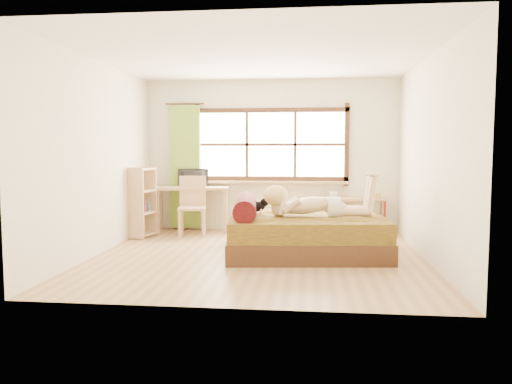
# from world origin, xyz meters

# --- Properties ---
(floor) EXTENTS (4.50, 4.50, 0.00)m
(floor) POSITION_xyz_m (0.00, 0.00, 0.00)
(floor) COLOR #9E754C
(floor) RESTS_ON ground
(ceiling) EXTENTS (4.50, 4.50, 0.00)m
(ceiling) POSITION_xyz_m (0.00, 0.00, 2.70)
(ceiling) COLOR white
(ceiling) RESTS_ON wall_back
(wall_back) EXTENTS (4.50, 0.00, 4.50)m
(wall_back) POSITION_xyz_m (0.00, 2.25, 1.35)
(wall_back) COLOR silver
(wall_back) RESTS_ON floor
(wall_front) EXTENTS (4.50, 0.00, 4.50)m
(wall_front) POSITION_xyz_m (0.00, -2.25, 1.35)
(wall_front) COLOR silver
(wall_front) RESTS_ON floor
(wall_left) EXTENTS (0.00, 4.50, 4.50)m
(wall_left) POSITION_xyz_m (-2.25, 0.00, 1.35)
(wall_left) COLOR silver
(wall_left) RESTS_ON floor
(wall_right) EXTENTS (0.00, 4.50, 4.50)m
(wall_right) POSITION_xyz_m (2.25, 0.00, 1.35)
(wall_right) COLOR silver
(wall_right) RESTS_ON floor
(window) EXTENTS (2.80, 0.16, 1.46)m
(window) POSITION_xyz_m (0.00, 2.22, 1.51)
(window) COLOR #FFEDBF
(window) RESTS_ON wall_back
(curtain) EXTENTS (0.55, 0.10, 2.20)m
(curtain) POSITION_xyz_m (-1.55, 2.13, 1.15)
(curtain) COLOR #5D9127
(curtain) RESTS_ON wall_back
(bed) EXTENTS (2.33, 1.95, 0.82)m
(bed) POSITION_xyz_m (0.59, 0.28, 0.29)
(bed) COLOR black
(bed) RESTS_ON floor
(woman) EXTENTS (1.55, 0.59, 0.65)m
(woman) POSITION_xyz_m (0.79, 0.23, 0.86)
(woman) COLOR #DBB48D
(woman) RESTS_ON bed
(kitten) EXTENTS (0.34, 0.16, 0.26)m
(kitten) POSITION_xyz_m (-0.08, 0.38, 0.67)
(kitten) COLOR black
(kitten) RESTS_ON bed
(desk) EXTENTS (1.37, 0.80, 0.81)m
(desk) POSITION_xyz_m (-1.38, 1.95, 0.70)
(desk) COLOR tan
(desk) RESTS_ON floor
(monitor) EXTENTS (0.55, 0.16, 0.31)m
(monitor) POSITION_xyz_m (-1.38, 2.00, 0.96)
(monitor) COLOR black
(monitor) RESTS_ON desk
(chair) EXTENTS (0.52, 0.52, 1.01)m
(chair) POSITION_xyz_m (-1.29, 1.59, 0.56)
(chair) COLOR tan
(chair) RESTS_ON floor
(pipe_shelf) EXTENTS (1.27, 0.47, 0.70)m
(pipe_shelf) POSITION_xyz_m (1.42, 2.07, 0.46)
(pipe_shelf) COLOR tan
(pipe_shelf) RESTS_ON floor
(cup) EXTENTS (0.15, 0.15, 0.11)m
(cup) POSITION_xyz_m (1.11, 2.07, 0.68)
(cup) COLOR gray
(cup) RESTS_ON pipe_shelf
(book) EXTENTS (0.21, 0.27, 0.02)m
(book) POSITION_xyz_m (1.61, 2.07, 0.63)
(book) COLOR gray
(book) RESTS_ON pipe_shelf
(bookshelf) EXTENTS (0.36, 0.54, 1.17)m
(bookshelf) POSITION_xyz_m (-2.08, 1.31, 0.59)
(bookshelf) COLOR tan
(bookshelf) RESTS_ON floor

